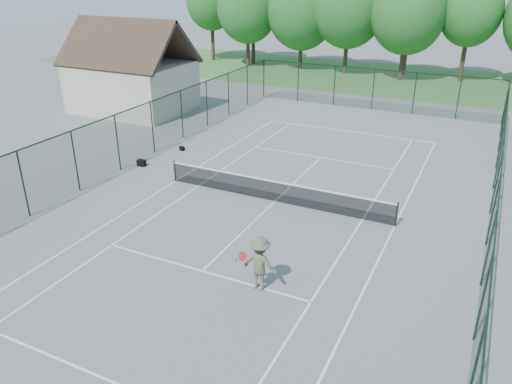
% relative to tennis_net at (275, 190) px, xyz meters
% --- Properties ---
extents(ground, '(140.00, 140.00, 0.00)m').
position_rel_tennis_net_xyz_m(ground, '(0.00, 0.00, -0.58)').
color(ground, gray).
rests_on(ground, ground).
extents(grass_far, '(80.00, 16.00, 0.01)m').
position_rel_tennis_net_xyz_m(grass_far, '(0.00, 30.00, -0.57)').
color(grass_far, '#49803B').
rests_on(grass_far, ground).
extents(court_lines, '(11.05, 23.85, 0.01)m').
position_rel_tennis_net_xyz_m(court_lines, '(0.00, 0.00, -0.57)').
color(court_lines, white).
rests_on(court_lines, ground).
extents(tennis_net, '(11.08, 0.08, 1.10)m').
position_rel_tennis_net_xyz_m(tennis_net, '(0.00, 0.00, 0.00)').
color(tennis_net, black).
rests_on(tennis_net, ground).
extents(fence_enclosure, '(18.05, 36.05, 3.02)m').
position_rel_tennis_net_xyz_m(fence_enclosure, '(0.00, 0.00, 0.98)').
color(fence_enclosure, '#19371F').
rests_on(fence_enclosure, ground).
extents(utility_building, '(8.60, 6.27, 6.63)m').
position_rel_tennis_net_xyz_m(utility_building, '(-16.00, 10.00, 2.54)').
color(utility_building, beige).
rests_on(utility_building, ground).
extents(tree_line_far, '(39.40, 6.40, 9.70)m').
position_rel_tennis_net_xyz_m(tree_line_far, '(0.00, 30.00, 5.42)').
color(tree_line_far, '#432E21').
rests_on(tree_line_far, ground).
extents(sports_bag_a, '(0.47, 0.31, 0.36)m').
position_rel_tennis_net_xyz_m(sports_bag_a, '(-8.32, 0.92, -0.40)').
color(sports_bag_a, black).
rests_on(sports_bag_a, ground).
extents(sports_bag_b, '(0.35, 0.27, 0.24)m').
position_rel_tennis_net_xyz_m(sports_bag_b, '(-7.75, 3.98, -0.46)').
color(sports_bag_b, black).
rests_on(sports_bag_b, ground).
extents(tennis_player, '(1.94, 0.85, 1.91)m').
position_rel_tennis_net_xyz_m(tennis_player, '(2.28, -6.39, 0.38)').
color(tennis_player, '#5B6045').
rests_on(tennis_player, ground).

